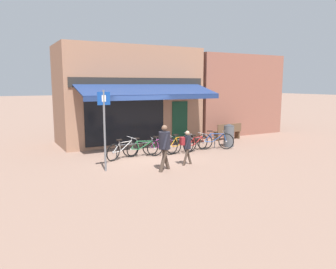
{
  "coord_description": "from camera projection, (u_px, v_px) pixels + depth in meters",
  "views": [
    {
      "loc": [
        -5.65,
        -11.89,
        2.97
      ],
      "look_at": [
        0.29,
        -0.92,
        1.05
      ],
      "focal_mm": 35.0,
      "sensor_mm": 36.0,
      "label": 1
    }
  ],
  "objects": [
    {
      "name": "ground_plane",
      "position": [
        151.0,
        157.0,
        13.44
      ],
      "size": [
        160.0,
        160.0,
        0.0
      ],
      "primitive_type": "plane",
      "color": "#846656"
    },
    {
      "name": "bicycle_silver",
      "position": [
        123.0,
        150.0,
        13.1
      ],
      "size": [
        1.69,
        0.86,
        0.86
      ],
      "rotation": [
        0.13,
        0.0,
        0.42
      ],
      "color": "black",
      "rests_on": "ground_plane"
    },
    {
      "name": "bicycle_green",
      "position": [
        143.0,
        148.0,
        13.51
      ],
      "size": [
        1.61,
        0.63,
        0.8
      ],
      "rotation": [
        -0.06,
        0.0,
        -0.31
      ],
      "color": "black",
      "rests_on": "ground_plane"
    },
    {
      "name": "shop_front",
      "position": [
        129.0,
        95.0,
        16.96
      ],
      "size": [
        7.19,
        4.84,
        4.83
      ],
      "color": "#9E7056",
      "rests_on": "ground_plane"
    },
    {
      "name": "park_bench",
      "position": [
        228.0,
        131.0,
        17.66
      ],
      "size": [
        1.61,
        0.47,
        0.87
      ],
      "rotation": [
        0.0,
        0.0,
        0.02
      ],
      "color": "brown",
      "rests_on": "ground_plane"
    },
    {
      "name": "litter_bin",
      "position": [
        229.0,
        135.0,
        15.65
      ],
      "size": [
        0.5,
        0.5,
        1.1
      ],
      "color": "#515459",
      "rests_on": "ground_plane"
    },
    {
      "name": "pedestrian_adult",
      "position": [
        164.0,
        143.0,
        11.24
      ],
      "size": [
        0.56,
        0.66,
        1.61
      ],
      "rotation": [
        0.0,
        0.0,
        0.03
      ],
      "color": "#47382D",
      "rests_on": "ground_plane"
    },
    {
      "name": "bicycle_blue",
      "position": [
        215.0,
        141.0,
        15.05
      ],
      "size": [
        1.64,
        0.87,
        0.89
      ],
      "rotation": [
        -0.14,
        0.0,
        -0.44
      ],
      "color": "black",
      "rests_on": "ground_plane"
    },
    {
      "name": "pedestrian_child",
      "position": [
        187.0,
        144.0,
        12.06
      ],
      "size": [
        0.52,
        0.36,
        1.29
      ],
      "rotation": [
        0.0,
        0.0,
        -0.18
      ],
      "color": "#47382D",
      "rests_on": "ground_plane"
    },
    {
      "name": "bike_rack_rail",
      "position": [
        170.0,
        142.0,
        14.19
      ],
      "size": [
        4.94,
        0.04,
        0.57
      ],
      "color": "#47494F",
      "rests_on": "ground_plane"
    },
    {
      "name": "bicycle_purple",
      "position": [
        162.0,
        146.0,
        13.86
      ],
      "size": [
        1.64,
        0.59,
        0.81
      ],
      "rotation": [
        -0.02,
        0.0,
        -0.26
      ],
      "color": "black",
      "rests_on": "ground_plane"
    },
    {
      "name": "neighbour_building",
      "position": [
        225.0,
        94.0,
        20.55
      ],
      "size": [
        5.67,
        4.0,
        4.66
      ],
      "color": "#8E5647",
      "rests_on": "ground_plane"
    },
    {
      "name": "bicycle_orange",
      "position": [
        180.0,
        145.0,
        14.1
      ],
      "size": [
        1.74,
        0.52,
        0.87
      ],
      "rotation": [
        0.03,
        0.0,
        0.07
      ],
      "color": "black",
      "rests_on": "ground_plane"
    },
    {
      "name": "parking_sign",
      "position": [
        104.0,
        123.0,
        11.07
      ],
      "size": [
        0.44,
        0.07,
        2.78
      ],
      "color": "slate",
      "rests_on": "ground_plane"
    },
    {
      "name": "bicycle_red",
      "position": [
        196.0,
        144.0,
        14.6
      ],
      "size": [
        1.61,
        0.63,
        0.8
      ],
      "rotation": [
        0.1,
        0.0,
        0.31
      ],
      "color": "black",
      "rests_on": "ground_plane"
    }
  ]
}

